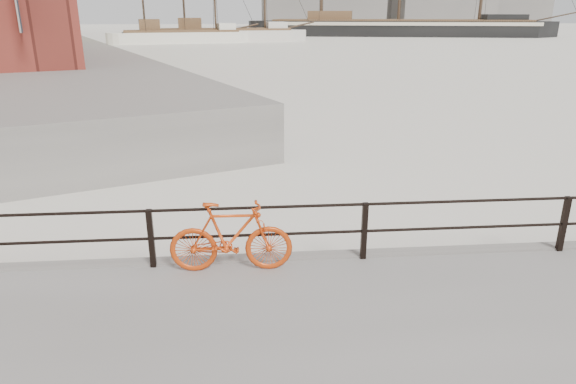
# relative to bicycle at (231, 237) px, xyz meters

# --- Properties ---
(ground) EXTENTS (400.00, 400.00, 0.00)m
(ground) POSITION_rel_bicycle_xyz_m (2.21, 0.39, -0.94)
(ground) COLOR white
(ground) RESTS_ON ground
(guardrail) EXTENTS (28.00, 0.10, 1.00)m
(guardrail) POSITION_rel_bicycle_xyz_m (2.21, 0.24, -0.09)
(guardrail) COLOR black
(guardrail) RESTS_ON promenade
(bicycle) EXTENTS (1.96, 0.35, 1.18)m
(bicycle) POSITION_rel_bicycle_xyz_m (0.00, 0.00, 0.00)
(bicycle) COLOR #CB3D0D
(bicycle) RESTS_ON promenade
(barque_black) EXTENTS (67.33, 35.06, 36.05)m
(barque_black) POSITION_rel_bicycle_xyz_m (29.78, 92.14, -0.94)
(barque_black) COLOR black
(barque_black) RESTS_ON ground
(schooner_mid) EXTENTS (27.81, 13.85, 19.50)m
(schooner_mid) POSITION_rel_bicycle_xyz_m (-2.14, 75.46, -0.94)
(schooner_mid) COLOR beige
(schooner_mid) RESTS_ON ground
(schooner_left) EXTENTS (24.00, 14.48, 17.22)m
(schooner_left) POSITION_rel_bicycle_xyz_m (-8.51, 72.15, -0.94)
(schooner_left) COLOR white
(schooner_left) RESTS_ON ground
(industrial_east) EXTENTS (20.00, 16.00, 14.00)m
(industrial_east) POSITION_rel_bicycle_xyz_m (80.21, 150.39, 6.06)
(industrial_east) COLOR gray
(industrial_east) RESTS_ON ground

